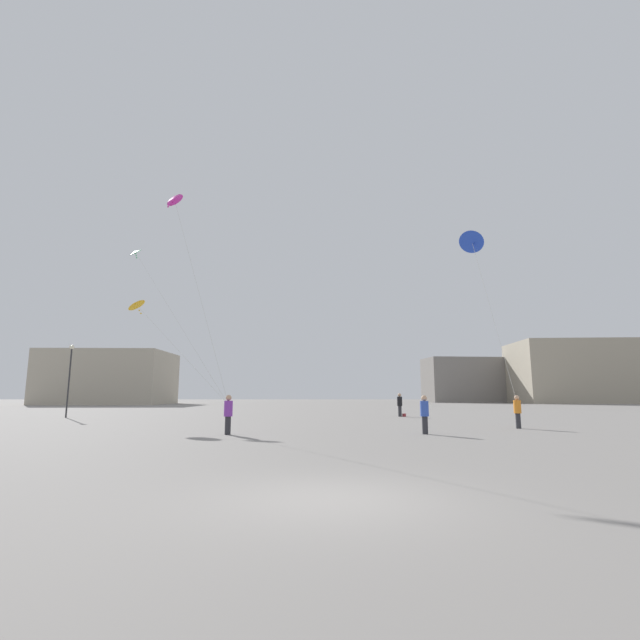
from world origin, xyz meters
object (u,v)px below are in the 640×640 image
person_in_purple (228,413)px  lamppost_east (70,369)px  kite_cobalt_diamond (472,242)px  kite_amber_diamond (137,305)px  kite_magenta_diamond (175,201)px  handbag_beside_flyer (404,415)px  building_right_hall (583,372)px  kite_emerald_diamond (136,253)px  person_in_orange (518,410)px  person_in_blue (425,413)px  person_in_black (400,404)px  building_left_hall (110,378)px  building_centre_hall (473,380)px

person_in_purple → lamppost_east: bearing=35.9°
kite_cobalt_diamond → kite_amber_diamond: size_ratio=0.98×
kite_magenta_diamond → handbag_beside_flyer: kite_magenta_diamond is taller
kite_magenta_diamond → building_right_hall: size_ratio=0.47×
kite_emerald_diamond → building_right_hall: 86.84m
person_in_orange → kite_cobalt_diamond: kite_cobalt_diamond is taller
building_right_hall → handbag_beside_flyer: 70.77m
person_in_purple → person_in_blue: bearing=-98.4°
person_in_purple → building_right_hall: bearing=-48.8°
person_in_blue → person_in_black: bearing=-132.5°
person_in_orange → building_right_hall: (42.65, 66.18, 5.10)m
kite_magenta_diamond → building_left_hall: size_ratio=0.61×
person_in_blue → kite_cobalt_diamond: bearing=-172.1°
kite_cobalt_diamond → handbag_beside_flyer: (-1.75, 12.38, -10.22)m
kite_magenta_diamond → kite_amber_diamond: (-3.49, 4.14, -5.53)m
person_in_orange → handbag_beside_flyer: size_ratio=5.37×
building_centre_hall → person_in_blue: bearing=-110.6°
kite_magenta_diamond → person_in_blue: bearing=-19.9°
person_in_black → kite_cobalt_diamond: 15.56m
kite_amber_diamond → person_in_blue: bearing=-28.0°
kite_emerald_diamond → kite_amber_diamond: (3.50, -7.99, -6.10)m
person_in_black → person_in_blue: bearing=109.5°
kite_emerald_diamond → handbag_beside_flyer: kite_emerald_diamond is taller
building_centre_hall → building_left_hall: bearing=-165.3°
person_in_black → handbag_beside_flyer: (0.35, 0.10, -0.89)m
person_in_blue → building_right_hall: size_ratio=0.06×
person_in_black → building_left_hall: (-43.50, 45.82, 3.63)m
person_in_orange → kite_amber_diamond: 24.20m
kite_magenta_diamond → kite_amber_diamond: bearing=130.1°
kite_emerald_diamond → building_right_hall: size_ratio=0.68×
building_right_hall → handbag_beside_flyer: (-46.15, -53.33, -5.92)m
kite_cobalt_diamond → kite_amber_diamond: (-20.81, 5.18, -2.70)m
building_left_hall → kite_cobalt_diamond: bearing=-51.9°
kite_amber_diamond → building_centre_hall: size_ratio=0.45×
person_in_orange → kite_cobalt_diamond: (-1.75, 0.48, 9.40)m
person_in_purple → handbag_beside_flyer: 19.74m
kite_cobalt_diamond → building_centre_hall: bearing=71.1°
kite_amber_diamond → lamppost_east: size_ratio=1.75×
person_in_orange → handbag_beside_flyer: person_in_orange is taller
kite_cobalt_diamond → lamppost_east: size_ratio=1.72×
building_right_hall → person_in_purple: bearing=-129.4°
kite_cobalt_diamond → building_right_hall: building_right_hall is taller
person_in_black → person_in_purple: (-10.70, -16.23, -0.05)m
person_in_purple → building_centre_hall: building_centre_hall is taller
person_in_orange → kite_magenta_diamond: (-19.06, 1.51, 12.23)m
person_in_black → handbag_beside_flyer: bearing=-138.0°
person_in_purple → kite_cobalt_diamond: kite_cobalt_diamond is taller
person_in_black → person_in_blue: size_ratio=1.07×
kite_emerald_diamond → lamppost_east: (-3.63, -2.16, -10.04)m
person_in_purple → person_in_orange: bearing=-86.0°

